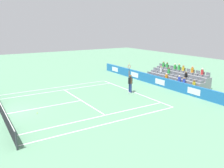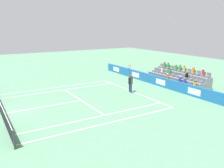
# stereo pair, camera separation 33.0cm
# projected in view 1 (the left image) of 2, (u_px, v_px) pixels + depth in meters

# --- Properties ---
(ground_plane) EXTENTS (80.00, 80.00, 0.00)m
(ground_plane) POSITION_uv_depth(u_px,v_px,m) (1.00, 115.00, 17.19)
(ground_plane) COLOR #669E77
(line_baseline) EXTENTS (10.97, 0.10, 0.01)m
(line_baseline) POSITION_uv_depth(u_px,v_px,m) (132.00, 91.00, 23.31)
(line_baseline) COLOR white
(line_baseline) RESTS_ON ground
(line_service) EXTENTS (8.23, 0.10, 0.01)m
(line_service) POSITION_uv_depth(u_px,v_px,m) (81.00, 100.00, 20.49)
(line_service) COLOR white
(line_service) RESTS_ON ground
(line_centre_service) EXTENTS (0.10, 6.40, 0.01)m
(line_centre_service) POSITION_uv_depth(u_px,v_px,m) (45.00, 107.00, 18.84)
(line_centre_service) COLOR white
(line_centre_service) RESTS_ON ground
(line_singles_sideline_left) EXTENTS (0.10, 11.89, 0.01)m
(line_singles_sideline_left) POSITION_uv_depth(u_px,v_px,m) (60.00, 90.00, 23.64)
(line_singles_sideline_left) COLOR white
(line_singles_sideline_left) RESTS_ON ground
(line_singles_sideline_right) EXTENTS (0.10, 11.89, 0.01)m
(line_singles_sideline_right) POSITION_uv_depth(u_px,v_px,m) (100.00, 116.00, 16.87)
(line_singles_sideline_right) COLOR white
(line_singles_sideline_right) RESTS_ON ground
(line_doubles_sideline_left) EXTENTS (0.10, 11.89, 0.01)m
(line_doubles_sideline_left) POSITION_uv_depth(u_px,v_px,m) (55.00, 88.00, 24.76)
(line_doubles_sideline_left) COLOR white
(line_doubles_sideline_left) RESTS_ON ground
(line_doubles_sideline_right) EXTENTS (0.10, 11.89, 0.01)m
(line_doubles_sideline_right) POSITION_uv_depth(u_px,v_px,m) (110.00, 123.00, 15.74)
(line_doubles_sideline_right) COLOR white
(line_doubles_sideline_right) RESTS_ON ground
(line_centre_mark) EXTENTS (0.10, 0.20, 0.01)m
(line_centre_mark) POSITION_uv_depth(u_px,v_px,m) (131.00, 92.00, 23.26)
(line_centre_mark) COLOR white
(line_centre_mark) RESTS_ON ground
(sponsor_barrier) EXTENTS (22.14, 0.22, 1.02)m
(sponsor_barrier) POSITION_uv_depth(u_px,v_px,m) (161.00, 82.00, 25.15)
(sponsor_barrier) COLOR #1E66AD
(sponsor_barrier) RESTS_ON ground
(tennis_net) EXTENTS (11.97, 0.10, 1.07)m
(tennis_net) POSITION_uv_depth(u_px,v_px,m) (0.00, 108.00, 17.07)
(tennis_net) COLOR #33383D
(tennis_net) RESTS_ON ground
(tennis_player) EXTENTS (0.53, 0.36, 2.85)m
(tennis_player) POSITION_uv_depth(u_px,v_px,m) (130.00, 83.00, 22.67)
(tennis_player) COLOR navy
(tennis_player) RESTS_ON ground
(stadium_stand) EXTENTS (7.44, 2.85, 2.18)m
(stadium_stand) POSITION_uv_depth(u_px,v_px,m) (176.00, 79.00, 26.32)
(stadium_stand) COLOR gray
(stadium_stand) RESTS_ON ground
(loose_tennis_ball) EXTENTS (0.07, 0.07, 0.07)m
(loose_tennis_ball) POSITION_uv_depth(u_px,v_px,m) (37.00, 113.00, 17.44)
(loose_tennis_ball) COLOR #D1E533
(loose_tennis_ball) RESTS_ON ground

